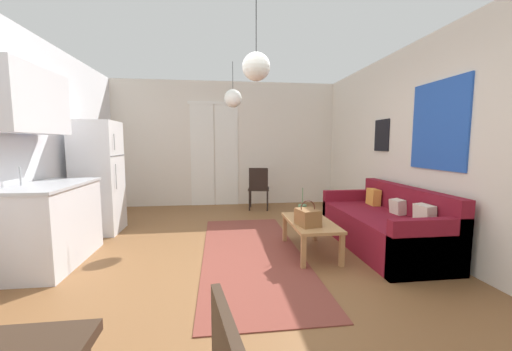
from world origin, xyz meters
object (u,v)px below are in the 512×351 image
(pendant_lamp_near, at_px, (256,67))
(couch, at_px, (385,227))
(coffee_table, at_px, (310,225))
(accent_chair, at_px, (259,186))
(pendant_lamp_far, at_px, (233,98))
(bamboo_vase, at_px, (302,211))
(handbag, at_px, (308,217))
(refrigerator, at_px, (98,177))

(pendant_lamp_near, bearing_deg, couch, 19.68)
(coffee_table, bearing_deg, accent_chair, 97.16)
(coffee_table, height_order, pendant_lamp_far, pendant_lamp_far)
(bamboo_vase, xyz_separation_m, pendant_lamp_near, (-0.70, -0.75, 1.59))
(pendant_lamp_near, bearing_deg, handbag, 30.50)
(couch, bearing_deg, refrigerator, 163.23)
(refrigerator, xyz_separation_m, pendant_lamp_far, (2.05, 0.29, 1.25))
(couch, relative_size, pendant_lamp_near, 2.60)
(bamboo_vase, relative_size, pendant_lamp_near, 0.53)
(handbag, height_order, pendant_lamp_near, pendant_lamp_near)
(refrigerator, height_order, pendant_lamp_near, pendant_lamp_near)
(handbag, distance_m, refrigerator, 3.18)
(coffee_table, bearing_deg, pendant_lamp_far, 119.19)
(accent_chair, distance_m, pendant_lamp_near, 3.46)
(refrigerator, bearing_deg, pendant_lamp_near, -40.09)
(handbag, bearing_deg, pendant_lamp_far, 113.90)
(handbag, bearing_deg, refrigerator, 152.95)
(pendant_lamp_far, bearing_deg, refrigerator, -171.83)
(refrigerator, bearing_deg, coffee_table, -23.21)
(refrigerator, bearing_deg, couch, -16.77)
(accent_chair, xyz_separation_m, pendant_lamp_near, (-0.44, -3.04, 1.59))
(couch, distance_m, coffee_table, 1.03)
(coffee_table, bearing_deg, bamboo_vase, 105.78)
(pendant_lamp_near, bearing_deg, coffee_table, 37.56)
(bamboo_vase, height_order, accent_chair, accent_chair)
(accent_chair, bearing_deg, pendant_lamp_far, 68.65)
(coffee_table, relative_size, accent_chair, 1.14)
(handbag, distance_m, accent_chair, 2.66)
(coffee_table, height_order, refrigerator, refrigerator)
(couch, xyz_separation_m, bamboo_vase, (-1.08, 0.12, 0.21))
(couch, distance_m, bamboo_vase, 1.11)
(accent_chair, distance_m, pendant_lamp_far, 1.93)
(couch, xyz_separation_m, accent_chair, (-1.34, 2.40, 0.21))
(bamboo_vase, xyz_separation_m, handbag, (-0.04, -0.37, 0.01))
(handbag, bearing_deg, pendant_lamp_near, -149.50)
(bamboo_vase, bearing_deg, pendant_lamp_far, 120.76)
(coffee_table, xyz_separation_m, pendant_lamp_far, (-0.86, 1.54, 1.74))
(refrigerator, bearing_deg, handbag, -27.05)
(couch, relative_size, coffee_table, 1.93)
(bamboo_vase, bearing_deg, couch, -6.32)
(refrigerator, relative_size, accent_chair, 1.94)
(handbag, height_order, accent_chair, accent_chair)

